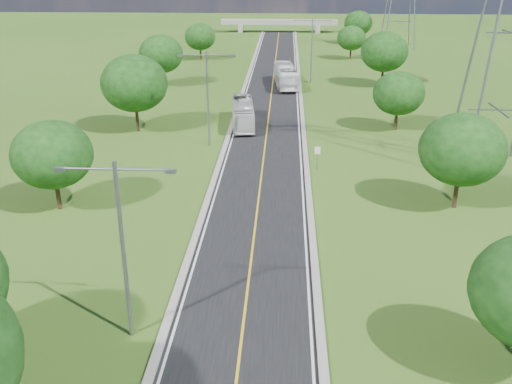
# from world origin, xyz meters

# --- Properties ---
(ground) EXTENTS (260.00, 260.00, 0.00)m
(ground) POSITION_xyz_m (0.00, 60.00, 0.00)
(ground) COLOR #2F5317
(ground) RESTS_ON ground
(road) EXTENTS (8.00, 150.00, 0.06)m
(road) POSITION_xyz_m (0.00, 66.00, 0.03)
(road) COLOR black
(road) RESTS_ON ground
(curb_left) EXTENTS (0.50, 150.00, 0.22)m
(curb_left) POSITION_xyz_m (-4.25, 66.00, 0.11)
(curb_left) COLOR gray
(curb_left) RESTS_ON ground
(curb_right) EXTENTS (0.50, 150.00, 0.22)m
(curb_right) POSITION_xyz_m (4.25, 66.00, 0.11)
(curb_right) COLOR gray
(curb_right) RESTS_ON ground
(speed_limit_sign) EXTENTS (0.55, 0.09, 2.40)m
(speed_limit_sign) POSITION_xyz_m (5.20, 37.98, 1.60)
(speed_limit_sign) COLOR slate
(speed_limit_sign) RESTS_ON ground
(overpass) EXTENTS (30.00, 3.00, 3.20)m
(overpass) POSITION_xyz_m (0.00, 140.00, 2.41)
(overpass) COLOR gray
(overpass) RESTS_ON ground
(streetlight_near_left) EXTENTS (5.90, 0.25, 10.00)m
(streetlight_near_left) POSITION_xyz_m (-6.00, 12.00, 5.94)
(streetlight_near_left) COLOR slate
(streetlight_near_left) RESTS_ON ground
(streetlight_mid_left) EXTENTS (5.90, 0.25, 10.00)m
(streetlight_mid_left) POSITION_xyz_m (-6.00, 45.00, 5.94)
(streetlight_mid_left) COLOR slate
(streetlight_mid_left) RESTS_ON ground
(streetlight_far_right) EXTENTS (5.90, 0.25, 10.00)m
(streetlight_far_right) POSITION_xyz_m (6.00, 78.00, 5.94)
(streetlight_far_right) COLOR slate
(streetlight_far_right) RESTS_ON ground
(tree_lb) EXTENTS (6.30, 6.30, 7.33)m
(tree_lb) POSITION_xyz_m (-16.00, 28.00, 4.64)
(tree_lb) COLOR black
(tree_lb) RESTS_ON ground
(tree_lc) EXTENTS (7.56, 7.56, 8.79)m
(tree_lc) POSITION_xyz_m (-15.00, 50.00, 5.58)
(tree_lc) COLOR black
(tree_lc) RESTS_ON ground
(tree_ld) EXTENTS (6.72, 6.72, 7.82)m
(tree_ld) POSITION_xyz_m (-17.00, 74.00, 4.95)
(tree_ld) COLOR black
(tree_ld) RESTS_ON ground
(tree_le) EXTENTS (5.88, 5.88, 6.84)m
(tree_le) POSITION_xyz_m (-14.50, 98.00, 4.33)
(tree_le) COLOR black
(tree_le) RESTS_ON ground
(tree_rb) EXTENTS (6.72, 6.72, 7.82)m
(tree_rb) POSITION_xyz_m (16.00, 30.00, 4.95)
(tree_rb) COLOR black
(tree_rb) RESTS_ON ground
(tree_rc) EXTENTS (5.88, 5.88, 6.84)m
(tree_rc) POSITION_xyz_m (15.00, 52.00, 4.33)
(tree_rc) COLOR black
(tree_rc) RESTS_ON ground
(tree_rd) EXTENTS (7.14, 7.14, 8.30)m
(tree_rd) POSITION_xyz_m (17.00, 76.00, 5.27)
(tree_rd) COLOR black
(tree_rd) RESTS_ON ground
(tree_re) EXTENTS (5.46, 5.46, 6.35)m
(tree_re) POSITION_xyz_m (14.50, 100.00, 4.02)
(tree_re) COLOR black
(tree_re) RESTS_ON ground
(tree_rf) EXTENTS (6.30, 6.30, 7.33)m
(tree_rf) POSITION_xyz_m (18.00, 120.00, 4.64)
(tree_rf) COLOR black
(tree_rf) RESTS_ON ground
(bus_outbound) EXTENTS (3.90, 11.91, 3.26)m
(bus_outbound) POSITION_xyz_m (2.02, 74.66, 1.69)
(bus_outbound) COLOR white
(bus_outbound) RESTS_ON road
(bus_inbound) EXTENTS (3.43, 10.53, 2.88)m
(bus_inbound) POSITION_xyz_m (-2.95, 52.83, 1.50)
(bus_inbound) COLOR silver
(bus_inbound) RESTS_ON road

